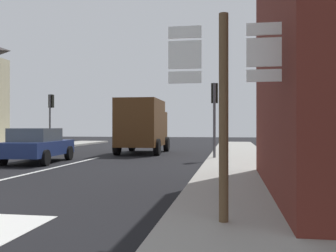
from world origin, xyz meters
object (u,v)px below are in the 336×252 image
(traffic_light_far_left, at_px, (51,109))
(traffic_light_near_right, at_px, (215,103))
(delivery_truck, at_px, (143,125))
(route_sign_post, at_px, (224,101))
(sedan_far, at_px, (37,145))

(traffic_light_far_left, xyz_separation_m, traffic_light_near_right, (11.52, -7.07, -0.17))
(delivery_truck, relative_size, traffic_light_near_right, 1.43)
(delivery_truck, xyz_separation_m, route_sign_post, (4.92, -15.69, 0.26))
(sedan_far, bearing_deg, traffic_light_far_left, 113.54)
(delivery_truck, relative_size, route_sign_post, 1.58)
(delivery_truck, bearing_deg, sedan_far, -116.36)
(traffic_light_far_left, relative_size, traffic_light_near_right, 1.07)
(sedan_far, relative_size, route_sign_post, 1.35)
(sedan_far, height_order, route_sign_post, route_sign_post)
(delivery_truck, bearing_deg, route_sign_post, -72.60)
(route_sign_post, bearing_deg, traffic_light_near_right, 93.12)
(sedan_far, bearing_deg, delivery_truck, 63.64)
(route_sign_post, distance_m, traffic_light_near_right, 11.86)
(traffic_light_near_right, bearing_deg, sedan_far, -161.86)
(sedan_far, xyz_separation_m, traffic_light_near_right, (7.38, 2.42, 1.85))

